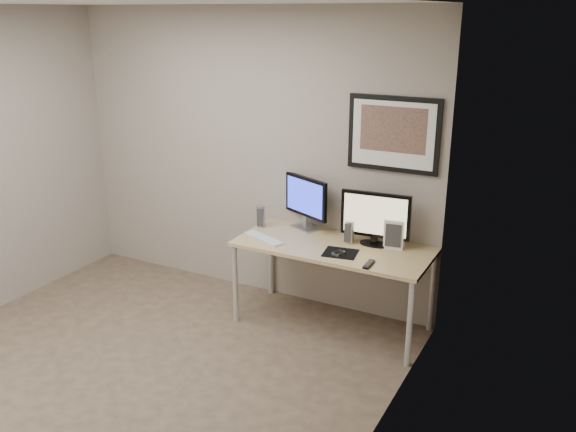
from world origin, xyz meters
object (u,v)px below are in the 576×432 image
(keyboard, at_px, (264,238))
(framed_art, at_px, (393,134))
(speaker_right, at_px, (350,232))
(monitor_large, at_px, (306,200))
(fan_unit, at_px, (395,233))
(speaker_left, at_px, (261,216))
(desk, at_px, (333,253))
(monitor_tv, at_px, (375,217))

(keyboard, bearing_deg, framed_art, 48.93)
(speaker_right, bearing_deg, monitor_large, 167.14)
(speaker_right, relative_size, keyboard, 0.44)
(monitor_large, relative_size, fan_unit, 1.98)
(monitor_large, xyz_separation_m, speaker_left, (-0.38, -0.14, -0.16))
(desk, xyz_separation_m, fan_unit, (0.45, 0.19, 0.19))
(framed_art, distance_m, fan_unit, 0.79)
(monitor_tv, height_order, speaker_left, monitor_tv)
(speaker_left, distance_m, keyboard, 0.32)
(speaker_left, relative_size, fan_unit, 0.79)
(framed_art, xyz_separation_m, fan_unit, (0.10, -0.14, -0.77))
(framed_art, bearing_deg, keyboard, -153.07)
(speaker_right, bearing_deg, desk, -126.21)
(monitor_large, height_order, speaker_right, monitor_large)
(desk, distance_m, keyboard, 0.60)
(framed_art, height_order, monitor_tv, framed_art)
(monitor_large, distance_m, speaker_right, 0.52)
(fan_unit, bearing_deg, speaker_left, 174.78)
(desk, distance_m, framed_art, 1.07)
(framed_art, distance_m, keyboard, 1.36)
(monitor_tv, xyz_separation_m, keyboard, (-0.87, -0.30, -0.23))
(fan_unit, bearing_deg, keyboard, -170.85)
(framed_art, relative_size, speaker_right, 3.95)
(monitor_large, xyz_separation_m, speaker_right, (0.47, -0.14, -0.16))
(speaker_left, bearing_deg, fan_unit, -19.31)
(framed_art, height_order, fan_unit, framed_art)
(monitor_tv, bearing_deg, desk, -156.80)
(monitor_tv, height_order, speaker_right, monitor_tv)
(speaker_left, xyz_separation_m, fan_unit, (1.20, 0.07, 0.03))
(monitor_large, xyz_separation_m, monitor_tv, (0.67, -0.10, -0.02))
(speaker_right, bearing_deg, speaker_left, -176.35)
(desk, height_order, speaker_left, speaker_left)
(framed_art, distance_m, monitor_tv, 0.68)
(framed_art, height_order, speaker_right, framed_art)
(monitor_tv, bearing_deg, speaker_right, -172.17)
(speaker_right, height_order, fan_unit, fan_unit)
(monitor_large, distance_m, keyboard, 0.51)
(keyboard, bearing_deg, fan_unit, 39.61)
(speaker_left, height_order, speaker_right, speaker_left)
(monitor_tv, distance_m, speaker_right, 0.25)
(desk, bearing_deg, keyboard, -166.50)
(monitor_large, distance_m, monitor_tv, 0.68)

